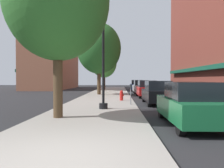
% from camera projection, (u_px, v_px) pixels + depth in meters
% --- Properties ---
extents(ground_plane, '(90.00, 90.00, 0.00)m').
position_uv_depth(ground_plane, '(146.00, 97.00, 22.53)').
color(ground_plane, '#232326').
extents(sidewalk_slab, '(4.80, 50.00, 0.12)m').
position_uv_depth(sidewalk_slab, '(107.00, 95.00, 23.65)').
color(sidewalk_slab, gray).
rests_on(sidewalk_slab, ground).
extents(building_far_background, '(6.80, 18.00, 18.73)m').
position_uv_depth(building_far_background, '(53.00, 39.00, 41.78)').
color(building_far_background, '#9E6047').
rests_on(building_far_background, ground).
extents(lamppost, '(0.48, 0.48, 5.90)m').
position_uv_depth(lamppost, '(103.00, 53.00, 12.38)').
color(lamppost, black).
rests_on(lamppost, sidewalk_slab).
extents(fire_hydrant, '(0.33, 0.26, 0.79)m').
position_uv_depth(fire_hydrant, '(121.00, 95.00, 17.35)').
color(fire_hydrant, red).
rests_on(fire_hydrant, sidewalk_slab).
extents(parking_meter_near, '(0.14, 0.09, 1.31)m').
position_uv_depth(parking_meter_near, '(131.00, 92.00, 14.47)').
color(parking_meter_near, slate).
rests_on(parking_meter_near, sidewalk_slab).
extents(tree_near, '(4.79, 4.79, 7.75)m').
position_uv_depth(tree_near, '(99.00, 49.00, 24.16)').
color(tree_near, '#4C3823').
rests_on(tree_near, sidewalk_slab).
extents(tree_mid, '(4.45, 4.45, 7.56)m').
position_uv_depth(tree_mid, '(57.00, 1.00, 9.50)').
color(tree_mid, '#4C3823').
rests_on(tree_mid, sidewalk_slab).
extents(tree_far, '(3.77, 3.77, 6.23)m').
position_uv_depth(tree_far, '(104.00, 63.00, 32.81)').
color(tree_far, '#422D1E').
rests_on(tree_far, sidewalk_slab).
extents(car_green, '(1.80, 4.30, 1.66)m').
position_uv_depth(car_green, '(190.00, 104.00, 8.48)').
color(car_green, black).
rests_on(car_green, ground).
extents(car_black, '(1.80, 4.30, 1.66)m').
position_uv_depth(car_black, '(157.00, 93.00, 15.71)').
color(car_black, black).
rests_on(car_black, ground).
extents(car_red, '(1.80, 4.30, 1.66)m').
position_uv_depth(car_red, '(147.00, 89.00, 21.95)').
color(car_red, black).
rests_on(car_red, ground).
extents(car_silver, '(1.80, 4.30, 1.66)m').
position_uv_depth(car_silver, '(141.00, 87.00, 27.98)').
color(car_silver, black).
rests_on(car_silver, ground).
extents(car_blue, '(1.80, 4.30, 1.66)m').
position_uv_depth(car_blue, '(136.00, 85.00, 34.60)').
color(car_blue, black).
rests_on(car_blue, ground).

